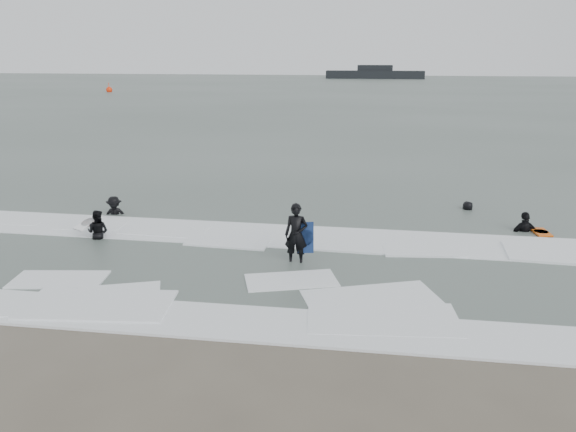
% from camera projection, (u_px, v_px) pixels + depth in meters
% --- Properties ---
extents(ground, '(320.00, 320.00, 0.00)m').
position_uv_depth(ground, '(255.00, 314.00, 13.93)').
color(ground, brown).
rests_on(ground, ground).
extents(sea, '(320.00, 320.00, 0.00)m').
position_uv_depth(sea, '(365.00, 94.00, 89.70)').
color(sea, '#47544C').
rests_on(sea, ground).
extents(surfer_centre, '(0.73, 0.50, 1.94)m').
position_uv_depth(surfer_centre, '(296.00, 264.00, 17.21)').
color(surfer_centre, black).
rests_on(surfer_centre, ground).
extents(surfer_wading, '(0.78, 0.61, 1.60)m').
position_uv_depth(surfer_wading, '(99.00, 239.00, 19.53)').
color(surfer_wading, black).
rests_on(surfer_wading, ground).
extents(surfer_breaker, '(1.20, 0.90, 1.65)m').
position_uv_depth(surfer_breaker, '(115.00, 216.00, 22.32)').
color(surfer_breaker, black).
rests_on(surfer_breaker, ground).
extents(surfer_right_near, '(1.21, 0.79, 1.91)m').
position_uv_depth(surfer_right_near, '(524.00, 232.00, 20.28)').
color(surfer_right_near, black).
rests_on(surfer_right_near, ground).
extents(surfer_right_far, '(0.89, 0.77, 1.54)m').
position_uv_depth(surfer_right_far, '(467.00, 211.00, 23.08)').
color(surfer_right_far, black).
rests_on(surfer_right_far, ground).
extents(surf_foam, '(30.03, 9.06, 0.09)m').
position_uv_depth(surf_foam, '(281.00, 260.00, 17.42)').
color(surf_foam, white).
rests_on(surf_foam, ground).
extents(bodyboards, '(16.45, 4.84, 1.25)m').
position_uv_depth(bodyboards, '(314.00, 230.00, 18.86)').
color(bodyboards, '#10224E').
rests_on(bodyboards, ground).
extents(buoy, '(1.00, 1.00, 1.65)m').
position_uv_depth(buoy, '(109.00, 90.00, 93.92)').
color(buoy, '#F92F0B').
rests_on(buoy, ground).
extents(vessel_horizon, '(24.96, 4.46, 3.39)m').
position_uv_depth(vessel_horizon, '(375.00, 74.00, 144.47)').
color(vessel_horizon, black).
rests_on(vessel_horizon, ground).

